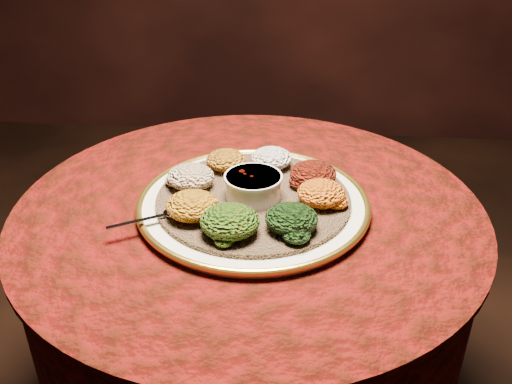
{
  "coord_description": "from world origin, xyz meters",
  "views": [
    {
      "loc": [
        0.1,
        -0.99,
        1.35
      ],
      "look_at": [
        0.01,
        0.01,
        0.76
      ],
      "focal_mm": 40.0,
      "sensor_mm": 36.0,
      "label": 1
    }
  ],
  "objects": [
    {
      "name": "portion_ayib",
      "position": [
        0.04,
        0.12,
        0.78
      ],
      "size": [
        0.09,
        0.09,
        0.04
      ],
      "primitive_type": "ellipsoid",
      "color": "white",
      "rests_on": "injera"
    },
    {
      "name": "portion_timatim",
      "position": [
        -0.12,
        0.02,
        0.79
      ],
      "size": [
        0.1,
        0.09,
        0.05
      ],
      "primitive_type": "ellipsoid",
      "color": "maroon",
      "rests_on": "injera"
    },
    {
      "name": "stew_bowl",
      "position": [
        0.01,
        -0.01,
        0.79
      ],
      "size": [
        0.12,
        0.12,
        0.05
      ],
      "color": "silver",
      "rests_on": "injera"
    },
    {
      "name": "portion_mixveg",
      "position": [
        -0.02,
        -0.14,
        0.79
      ],
      "size": [
        0.11,
        0.1,
        0.05
      ],
      "primitive_type": "ellipsoid",
      "color": "#AD330B",
      "rests_on": "injera"
    },
    {
      "name": "portion_shiro",
      "position": [
        -0.06,
        0.1,
        0.78
      ],
      "size": [
        0.09,
        0.08,
        0.04
      ],
      "primitive_type": "ellipsoid",
      "color": "#9D6013",
      "rests_on": "injera"
    },
    {
      "name": "injera",
      "position": [
        0.01,
        -0.01,
        0.76
      ],
      "size": [
        0.5,
        0.5,
        0.01
      ],
      "primitive_type": "cylinder",
      "rotation": [
        0.0,
        0.0,
        -0.37
      ],
      "color": "brown",
      "rests_on": "platter"
    },
    {
      "name": "portion_kik",
      "position": [
        -0.1,
        -0.09,
        0.79
      ],
      "size": [
        0.1,
        0.1,
        0.05
      ],
      "primitive_type": "ellipsoid",
      "color": "#BA6710",
      "rests_on": "injera"
    },
    {
      "name": "portion_tikil",
      "position": [
        0.15,
        -0.02,
        0.78
      ],
      "size": [
        0.09,
        0.09,
        0.05
      ],
      "primitive_type": "ellipsoid",
      "color": "#C18310",
      "rests_on": "injera"
    },
    {
      "name": "platter",
      "position": [
        0.01,
        -0.01,
        0.75
      ],
      "size": [
        0.59,
        0.59,
        0.02
      ],
      "rotation": [
        0.0,
        0.0,
        0.39
      ],
      "color": "silver",
      "rests_on": "table"
    },
    {
      "name": "table",
      "position": [
        0.0,
        0.0,
        0.55
      ],
      "size": [
        0.96,
        0.96,
        0.73
      ],
      "color": "black",
      "rests_on": "ground"
    },
    {
      "name": "portion_gomen",
      "position": [
        0.09,
        -0.12,
        0.79
      ],
      "size": [
        0.1,
        0.09,
        0.05
      ],
      "primitive_type": "ellipsoid",
      "color": "black",
      "rests_on": "injera"
    },
    {
      "name": "portion_kitfo",
      "position": [
        0.13,
        0.05,
        0.79
      ],
      "size": [
        0.1,
        0.09,
        0.05
      ],
      "primitive_type": "ellipsoid",
      "color": "black",
      "rests_on": "injera"
    },
    {
      "name": "spoon",
      "position": [
        -0.14,
        -0.1,
        0.77
      ],
      "size": [
        0.14,
        0.08,
        0.01
      ],
      "rotation": [
        0.0,
        0.0,
        -2.63
      ],
      "color": "silver",
      "rests_on": "injera"
    }
  ]
}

